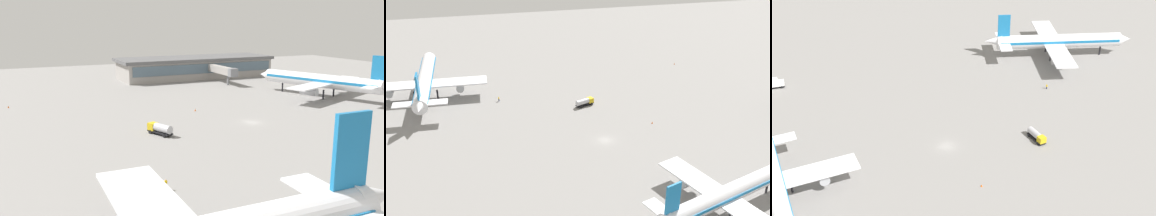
{
  "view_description": "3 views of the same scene",
  "coord_description": "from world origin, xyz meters",
  "views": [
    {
      "loc": [
        53.5,
        81.22,
        24.72
      ],
      "look_at": [
        18.74,
        5.86,
        6.49
      ],
      "focal_mm": 37.93,
      "sensor_mm": 36.0,
      "label": 1
    },
    {
      "loc": [
        -124.67,
        34.6,
        73.99
      ],
      "look_at": [
        10.03,
        6.07,
        6.38
      ],
      "focal_mm": 47.21,
      "sensor_mm": 36.0,
      "label": 2
    },
    {
      "loc": [
        -5.21,
        -107.13,
        74.78
      ],
      "look_at": [
        5.36,
        7.9,
        6.74
      ],
      "focal_mm": 46.58,
      "sensor_mm": 36.0,
      "label": 3
    }
  ],
  "objects": [
    {
      "name": "ground_crew_worker",
      "position": [
        33.56,
        28.76,
        0.85
      ],
      "size": [
        0.54,
        0.5,
        1.67
      ],
      "rotation": [
        0.0,
        0.0,
        1.97
      ],
      "color": "#1E2338",
      "rests_on": "ground"
    },
    {
      "name": "airplane_taxiing",
      "position": [
        -38.73,
        -18.79,
        5.24
      ],
      "size": [
        37.58,
        45.61,
        14.42
      ],
      "rotation": [
        0.0,
        0.0,
        5.07
      ],
      "color": "white",
      "rests_on": "ground"
    },
    {
      "name": "safety_cone_mid_apron",
      "position": [
        7.18,
        -17.1,
        0.3
      ],
      "size": [
        0.44,
        0.44,
        0.6
      ],
      "primitive_type": "cone",
      "color": "#EA590C",
      "rests_on": "ground"
    },
    {
      "name": "ground",
      "position": [
        0.0,
        0.0,
        0.0
      ],
      "size": [
        288.0,
        288.0,
        0.0
      ],
      "primitive_type": "plane",
      "color": "gray"
    },
    {
      "name": "safety_cone_near_gate",
      "position": [
        53.83,
        -43.04,
        0.3
      ],
      "size": [
        0.44,
        0.44,
        0.6
      ],
      "primitive_type": "cone",
      "color": "#EA590C",
      "rests_on": "ground"
    },
    {
      "name": "fuel_truck",
      "position": [
        24.09,
        0.82,
        1.39
      ],
      "size": [
        4.19,
        6.54,
        2.5
      ],
      "rotation": [
        0.0,
        0.0,
        5.11
      ],
      "color": "black",
      "rests_on": "ground"
    },
    {
      "name": "airplane_at_gate",
      "position": [
        42.7,
        53.07,
        5.82
      ],
      "size": [
        52.5,
        41.98,
        16.0
      ],
      "rotation": [
        0.0,
        0.0,
        6.27
      ],
      "color": "white",
      "rests_on": "ground"
    }
  ]
}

